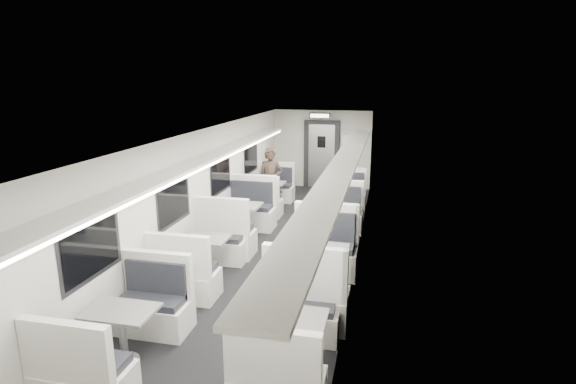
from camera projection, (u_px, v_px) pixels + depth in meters
The scene contains 19 objects.
room at pixel (274, 199), 8.22m from camera, with size 3.24×12.24×2.64m.
booth_left_a at pixel (269, 195), 11.84m from camera, with size 0.98×1.99×1.06m.
booth_left_b at pixel (239, 222), 9.47m from camera, with size 1.11×2.24×1.20m.
booth_left_c at pixel (204, 257), 7.70m from camera, with size 1.02×2.07×1.11m.
booth_left_d at pixel (123, 336), 5.37m from camera, with size 0.98×2.00×1.07m.
booth_right_a at pixel (344, 201), 11.23m from camera, with size 0.96×1.95×1.04m.
booth_right_b at pixel (335, 225), 9.34m from camera, with size 1.04×2.11×1.13m.
booth_right_c at pixel (317, 271), 7.02m from camera, with size 1.13×2.30×1.23m.
booth_right_d at pixel (292, 341), 5.27m from camera, with size 0.96×1.95×1.05m.
passenger at pixel (271, 181), 11.26m from camera, with size 0.61×0.40×1.67m, color black.
window_a at pixel (251, 157), 11.71m from camera, with size 0.02×1.18×0.84m, color black.
window_b at pixel (221, 174), 9.63m from camera, with size 0.02×1.18×0.84m, color black.
window_c at pixel (174, 200), 7.55m from camera, with size 0.02×1.18×0.84m, color black.
window_d at pixel (92, 247), 5.47m from camera, with size 0.02×1.18×0.84m, color black.
luggage_rack_left at pixel (203, 160), 8.02m from camera, with size 0.46×10.40×0.09m.
luggage_rack_right at pixel (342, 166), 7.50m from camera, with size 0.46×10.40×0.09m.
vestibule_door at pixel (321, 155), 13.87m from camera, with size 1.10×0.13×2.10m.
exit_sign at pixel (320, 116), 13.11m from camera, with size 0.62×0.12×0.16m.
wall_notice at pixel (346, 141), 13.59m from camera, with size 0.32×0.02×0.40m, color white.
Camera 1 is at (1.97, -7.69, 3.35)m, focal length 28.00 mm.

